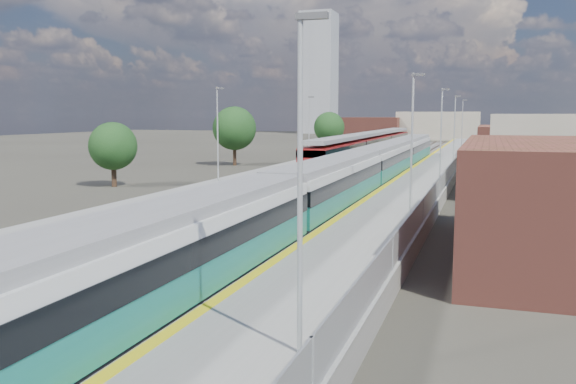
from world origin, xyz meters
The scene contains 11 objects.
ground centered at (0.00, 50.00, 0.00)m, with size 320.00×320.00×0.00m, color #47443A.
ballast_bed centered at (-2.25, 52.50, 0.03)m, with size 10.50×155.00×0.06m, color #565451.
tracks centered at (-1.65, 54.18, 0.11)m, with size 8.96×160.00×0.17m.
platform_right centered at (5.28, 52.49, 0.54)m, with size 4.70×155.00×8.52m.
platform_left centered at (-9.05, 52.49, 0.52)m, with size 4.30×155.00×8.52m.
buildings centered at (-18.12, 138.60, 10.70)m, with size 72.00×185.50×40.00m.
green_train centered at (1.50, 34.57, 2.17)m, with size 2.79×77.83×3.08m.
red_train centered at (-5.50, 74.47, 2.20)m, with size 2.95×59.79×3.72m.
tree_a centered at (-20.91, 35.33, 3.59)m, with size 4.21×4.21×5.71m.
tree_b centered at (-19.70, 59.44, 4.63)m, with size 5.43×5.43×7.35m.
tree_c centered at (-14.45, 86.11, 4.26)m, with size 4.99×4.99×6.76m.
Camera 1 is at (10.50, -10.64, 6.37)m, focal length 38.00 mm.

